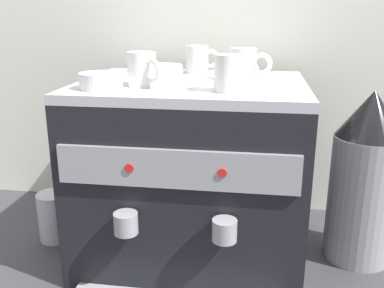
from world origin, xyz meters
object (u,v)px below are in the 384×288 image
object	(u,v)px
espresso_machine	(192,171)
ceramic_cup_1	(245,64)
ceramic_cup_2	(143,69)
coffee_grinder	(364,178)
ceramic_bowl_0	(162,72)
milk_pitcher	(55,216)
ceramic_cup_0	(230,73)
ceramic_cup_3	(198,59)
ceramic_bowl_1	(101,81)

from	to	relation	value
espresso_machine	ceramic_cup_1	world-z (taller)	ceramic_cup_1
ceramic_cup_2	coffee_grinder	bearing A→B (deg)	12.40
ceramic_bowl_0	milk_pitcher	size ratio (longest dim) A/B	0.76
ceramic_bowl_0	milk_pitcher	xyz separation A→B (m)	(-0.34, -0.04, -0.44)
espresso_machine	ceramic_cup_0	size ratio (longest dim) A/B	5.67
espresso_machine	ceramic_cup_3	size ratio (longest dim) A/B	6.12
ceramic_cup_0	ceramic_bowl_1	world-z (taller)	ceramic_cup_0
ceramic_cup_2	ceramic_cup_3	distance (m)	0.27
espresso_machine	ceramic_bowl_1	bearing A→B (deg)	-145.17
ceramic_bowl_1	espresso_machine	bearing A→B (deg)	34.83
ceramic_bowl_1	ceramic_cup_1	bearing A→B (deg)	29.09
ceramic_cup_3	coffee_grinder	bearing A→B (deg)	-14.79
ceramic_cup_3	ceramic_bowl_1	bearing A→B (deg)	-122.71
ceramic_cup_1	coffee_grinder	distance (m)	0.45
ceramic_cup_1	milk_pitcher	world-z (taller)	ceramic_cup_1
ceramic_cup_0	ceramic_cup_3	distance (m)	0.32
espresso_machine	coffee_grinder	distance (m)	0.47
coffee_grinder	milk_pitcher	distance (m)	0.91
milk_pitcher	ceramic_bowl_0	bearing A→B (deg)	6.52
espresso_machine	milk_pitcher	distance (m)	0.46
ceramic_cup_2	ceramic_cup_0	bearing A→B (deg)	-11.04
ceramic_bowl_0	milk_pitcher	distance (m)	0.56
ceramic_cup_3	ceramic_cup_2	bearing A→B (deg)	-112.10
ceramic_cup_3	ceramic_cup_1	bearing A→B (deg)	-39.69
ceramic_cup_1	ceramic_bowl_1	size ratio (longest dim) A/B	1.12
ceramic_cup_0	ceramic_cup_1	bearing A→B (deg)	81.17
ceramic_bowl_0	coffee_grinder	distance (m)	0.63
espresso_machine	ceramic_cup_0	world-z (taller)	ceramic_cup_0
ceramic_bowl_1	coffee_grinder	size ratio (longest dim) A/B	0.21
ceramic_cup_0	coffee_grinder	xyz separation A→B (m)	(0.36, 0.17, -0.30)
ceramic_cup_3	coffee_grinder	size ratio (longest dim) A/B	0.20
espresso_machine	ceramic_cup_1	bearing A→B (deg)	19.36
ceramic_cup_2	coffee_grinder	distance (m)	0.67
ceramic_cup_0	coffee_grinder	bearing A→B (deg)	24.90
ceramic_cup_3	coffee_grinder	distance (m)	0.58
ceramic_cup_0	ceramic_cup_2	world-z (taller)	ceramic_cup_0
ceramic_bowl_0	coffee_grinder	size ratio (longest dim) A/B	0.23
ceramic_cup_0	ceramic_cup_2	distance (m)	0.22
ceramic_cup_1	ceramic_cup_3	distance (m)	0.18
ceramic_cup_0	milk_pitcher	world-z (taller)	ceramic_cup_0
ceramic_cup_0	milk_pitcher	distance (m)	0.72
ceramic_cup_2	ceramic_cup_3	size ratio (longest dim) A/B	1.01
ceramic_bowl_0	coffee_grinder	bearing A→B (deg)	-0.80
ceramic_cup_0	ceramic_cup_2	xyz separation A→B (m)	(-0.21, 0.04, -0.00)
ceramic_bowl_0	ceramic_bowl_1	size ratio (longest dim) A/B	1.10
ceramic_cup_0	ceramic_cup_1	xyz separation A→B (m)	(0.03, 0.18, -0.00)
espresso_machine	ceramic_cup_2	bearing A→B (deg)	-140.18
ceramic_cup_0	ceramic_bowl_1	size ratio (longest dim) A/B	1.02
ceramic_cup_2	ceramic_cup_3	bearing A→B (deg)	67.90
espresso_machine	ceramic_bowl_1	size ratio (longest dim) A/B	5.76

